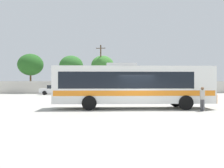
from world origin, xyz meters
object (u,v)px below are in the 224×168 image
at_px(roadside_tree_left, 31,65).
at_px(roadside_tree_midright, 103,65).
at_px(roadside_tree_midleft, 71,66).
at_px(parked_car_leftmost_white, 54,90).
at_px(parked_car_second_silver, 89,89).
at_px(coach_bus_white_orange, 131,84).
at_px(attendant_by_bus_door, 202,97).
at_px(utility_pole_near, 101,68).
at_px(parked_car_third_grey, 133,90).

height_order(roadside_tree_left, roadside_tree_midright, roadside_tree_left).
bearing_deg(roadside_tree_midleft, roadside_tree_left, -157.13).
relative_size(parked_car_leftmost_white, parked_car_second_silver, 0.98).
height_order(coach_bus_white_orange, roadside_tree_midright, roadside_tree_midright).
height_order(attendant_by_bus_door, parked_car_second_silver, attendant_by_bus_door).
height_order(parked_car_second_silver, utility_pole_near, utility_pole_near).
height_order(coach_bus_white_orange, parked_car_second_silver, coach_bus_white_orange).
distance_m(roadside_tree_left, roadside_tree_midleft, 7.67).
distance_m(coach_bus_white_orange, parked_car_second_silver, 24.14).
bearing_deg(parked_car_leftmost_white, attendant_by_bus_door, -61.98).
bearing_deg(roadside_tree_midright, parked_car_leftmost_white, -134.25).
distance_m(parked_car_leftmost_white, parked_car_second_silver, 5.62).
xyz_separation_m(utility_pole_near, roadside_tree_midleft, (-5.69, 1.81, 0.50)).
relative_size(parked_car_leftmost_white, utility_pole_near, 0.51).
bearing_deg(coach_bus_white_orange, parked_car_second_silver, 98.14).
bearing_deg(roadside_tree_midright, parked_car_third_grey, -63.03).
distance_m(attendant_by_bus_door, roadside_tree_midleft, 36.60).
xyz_separation_m(parked_car_second_silver, utility_pole_near, (2.09, 6.55, 3.89)).
xyz_separation_m(parked_car_third_grey, roadside_tree_midleft, (-10.58, 9.49, 4.42)).
bearing_deg(parked_car_leftmost_white, parked_car_third_grey, -2.62).
distance_m(coach_bus_white_orange, parked_car_third_grey, 23.06).
distance_m(coach_bus_white_orange, parked_car_leftmost_white, 25.04).
bearing_deg(coach_bus_white_orange, roadside_tree_midright, 91.70).
bearing_deg(parked_car_third_grey, parked_car_leftmost_white, 177.38).
bearing_deg(parked_car_second_silver, roadside_tree_midleft, 113.27).
bearing_deg(roadside_tree_left, roadside_tree_midleft, 22.87).
distance_m(utility_pole_near, roadside_tree_midright, 1.37).
relative_size(parked_car_second_silver, parked_car_third_grey, 1.07).
height_order(parked_car_second_silver, roadside_tree_left, roadside_tree_left).
relative_size(attendant_by_bus_door, parked_car_second_silver, 0.35).
relative_size(roadside_tree_left, roadside_tree_midleft, 1.00).
distance_m(parked_car_leftmost_white, roadside_tree_midright, 12.39).
xyz_separation_m(coach_bus_white_orange, parked_car_third_grey, (3.57, 22.76, -1.04)).
relative_size(coach_bus_white_orange, roadside_tree_left, 1.66).
bearing_deg(roadside_tree_midleft, parked_car_leftmost_white, -102.62).
distance_m(utility_pole_near, roadside_tree_left, 12.82).
height_order(roadside_tree_midleft, roadside_tree_midright, roadside_tree_midleft).
height_order(attendant_by_bus_door, roadside_tree_midleft, roadside_tree_midleft).
relative_size(parked_car_third_grey, roadside_tree_midright, 0.61).
height_order(roadside_tree_left, roadside_tree_midleft, roadside_tree_midleft).
bearing_deg(utility_pole_near, coach_bus_white_orange, -87.51).
xyz_separation_m(attendant_by_bus_door, parked_car_leftmost_white, (-13.59, 25.54, -0.13)).
bearing_deg(parked_car_second_silver, parked_car_leftmost_white, -174.47).
bearing_deg(parked_car_leftmost_white, roadside_tree_left, 130.56).
bearing_deg(roadside_tree_midright, roadside_tree_left, -169.83).
bearing_deg(roadside_tree_left, coach_bus_white_orange, -64.31).
relative_size(attendant_by_bus_door, roadside_tree_midright, 0.23).
bearing_deg(parked_car_leftmost_white, utility_pole_near, 42.72).
distance_m(attendant_by_bus_door, parked_car_third_grey, 24.99).
xyz_separation_m(attendant_by_bus_door, utility_pole_near, (-5.91, 32.64, 3.77)).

